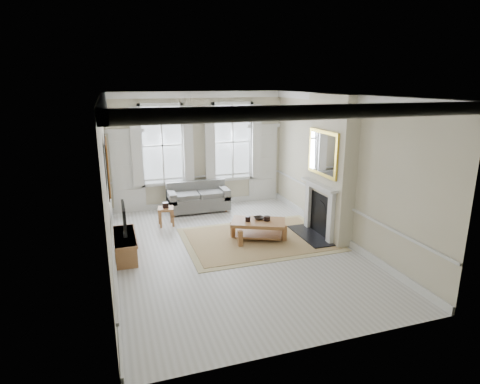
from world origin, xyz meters
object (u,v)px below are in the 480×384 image
object	(u,v)px
sofa	(198,199)
side_table	(166,212)
tv_stand	(125,246)
coffee_table	(258,224)

from	to	relation	value
sofa	side_table	world-z (taller)	sofa
sofa	tv_stand	world-z (taller)	sofa
sofa	tv_stand	bearing A→B (deg)	-129.26
sofa	tv_stand	size ratio (longest dim) A/B	1.31
side_table	coffee_table	distance (m)	2.57
sofa	side_table	distance (m)	1.47
tv_stand	side_table	bearing A→B (deg)	56.33
coffee_table	sofa	bearing A→B (deg)	133.12
sofa	tv_stand	xyz separation A→B (m)	(-2.18, -2.67, -0.11)
coffee_table	tv_stand	xyz separation A→B (m)	(-3.06, 0.01, -0.15)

